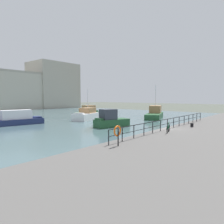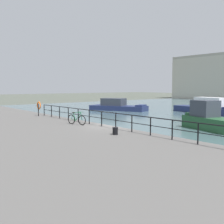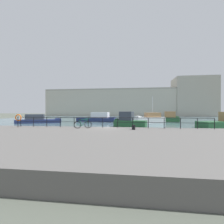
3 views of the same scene
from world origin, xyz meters
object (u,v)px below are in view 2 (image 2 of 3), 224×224
(moored_cabin_cruiser, at_px, (117,106))
(life_ring_stand, at_px, (39,106))
(moored_small_launch, at_px, (206,108))
(mooring_bollard, at_px, (115,131))
(parked_bicycle, at_px, (77,119))
(moored_red_daysailer, at_px, (208,119))

(moored_cabin_cruiser, distance_m, life_ring_stand, 18.45)
(moored_cabin_cruiser, xyz_separation_m, moored_small_launch, (11.66, 6.31, 0.14))
(life_ring_stand, bearing_deg, mooring_bollard, -3.67)
(moored_cabin_cruiser, xyz_separation_m, parked_bicycle, (15.27, -16.91, 0.61))
(parked_bicycle, bearing_deg, moored_small_launch, 82.71)
(parked_bicycle, xyz_separation_m, mooring_bollard, (5.08, -0.49, -0.17))
(moored_small_launch, height_order, parked_bicycle, moored_small_launch)
(moored_red_daysailer, bearing_deg, moored_small_launch, -42.54)
(life_ring_stand, bearing_deg, moored_cabin_cruiser, 115.57)
(mooring_bollard, relative_size, life_ring_stand, 0.31)
(moored_small_launch, bearing_deg, parked_bicycle, -71.77)
(parked_bicycle, height_order, life_ring_stand, life_ring_stand)
(mooring_bollard, height_order, life_ring_stand, life_ring_stand)
(moored_cabin_cruiser, bearing_deg, mooring_bollard, -64.40)
(moored_red_daysailer, relative_size, parked_bicycle, 3.15)
(moored_cabin_cruiser, relative_size, parked_bicycle, 5.50)
(moored_red_daysailer, height_order, moored_small_launch, moored_red_daysailer)
(moored_small_launch, xyz_separation_m, life_ring_stand, (-3.72, -22.92, 1.05))
(moored_cabin_cruiser, xyz_separation_m, life_ring_stand, (7.95, -16.60, 1.19))
(moored_small_launch, bearing_deg, life_ring_stand, -89.82)
(moored_red_daysailer, height_order, parked_bicycle, moored_red_daysailer)
(moored_cabin_cruiser, distance_m, parked_bicycle, 22.79)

